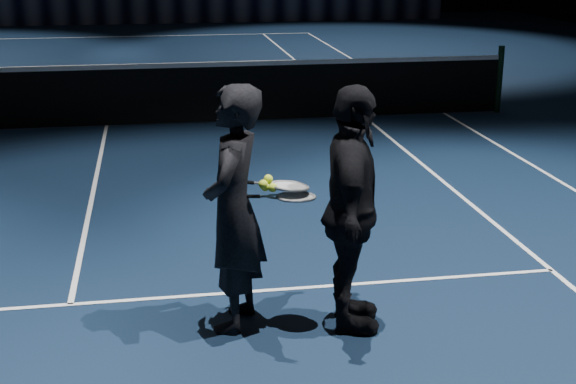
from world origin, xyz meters
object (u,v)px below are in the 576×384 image
(racket_lower, at_px, (296,197))
(racket_upper, at_px, (289,186))
(player_a, at_px, (234,209))
(player_b, at_px, (351,211))
(tennis_balls, at_px, (269,185))

(racket_lower, distance_m, racket_upper, 0.09)
(player_a, relative_size, racket_upper, 2.69)
(player_b, bearing_deg, racket_upper, 85.71)
(racket_lower, bearing_deg, player_b, 0.00)
(player_a, distance_m, player_b, 0.85)
(racket_lower, xyz_separation_m, racket_upper, (-0.04, 0.05, 0.07))
(player_a, xyz_separation_m, player_b, (0.83, -0.17, 0.00))
(tennis_balls, bearing_deg, racket_upper, 1.78)
(tennis_balls, bearing_deg, player_a, 169.33)
(player_b, height_order, racket_upper, player_b)
(player_a, relative_size, player_b, 1.00)
(tennis_balls, bearing_deg, player_b, -12.27)
(racket_upper, bearing_deg, tennis_balls, -170.43)
(player_a, height_order, tennis_balls, player_a)
(player_b, relative_size, racket_upper, 2.69)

